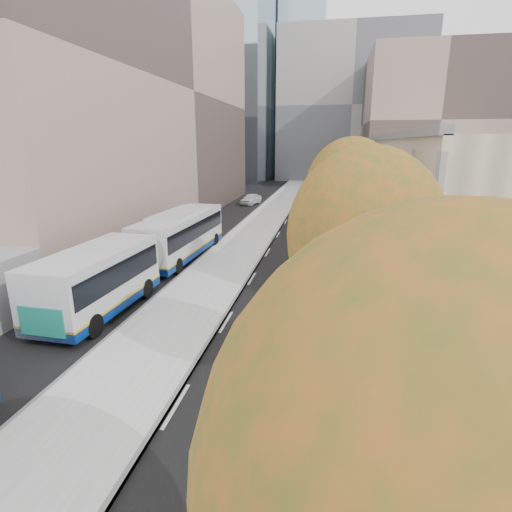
# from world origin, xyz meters

# --- Properties ---
(bus_platform) EXTENTS (4.25, 150.00, 0.15)m
(bus_platform) POSITION_xyz_m (-3.88, 35.00, 0.07)
(bus_platform) COLOR #B8B8B8
(bus_platform) RESTS_ON ground
(sidewalk) EXTENTS (4.75, 150.00, 0.08)m
(sidewalk) POSITION_xyz_m (4.12, 35.00, 0.04)
(sidewalk) COLOR gray
(sidewalk) RESTS_ON ground
(building_tan) EXTENTS (18.00, 92.00, 8.00)m
(building_tan) POSITION_xyz_m (15.50, 64.00, 4.00)
(building_tan) COLOR #9C9476
(building_tan) RESTS_ON ground
(building_midrise) EXTENTS (24.00, 46.00, 25.00)m
(building_midrise) POSITION_xyz_m (-22.50, 41.00, 12.50)
(building_midrise) COLOR gray
(building_midrise) RESTS_ON ground
(building_far_block) EXTENTS (30.00, 18.00, 30.00)m
(building_far_block) POSITION_xyz_m (6.00, 96.00, 15.00)
(building_far_block) COLOR #9C9891
(building_far_block) RESTS_ON ground
(bus_shelter) EXTENTS (1.90, 4.40, 2.53)m
(bus_shelter) POSITION_xyz_m (5.69, 10.96, 2.19)
(bus_shelter) COLOR #383A3F
(bus_shelter) RESTS_ON sidewalk
(tree_b) EXTENTS (4.00, 4.00, 6.97)m
(tree_b) POSITION_xyz_m (3.60, 5.00, 5.04)
(tree_b) COLOR #312418
(tree_b) RESTS_ON sidewalk
(tree_c) EXTENTS (4.20, 4.20, 7.28)m
(tree_c) POSITION_xyz_m (3.60, 13.00, 5.25)
(tree_c) COLOR #312418
(tree_c) RESTS_ON sidewalk
(tree_d) EXTENTS (4.40, 4.40, 7.60)m
(tree_d) POSITION_xyz_m (3.60, 22.00, 5.47)
(tree_d) COLOR #312418
(tree_d) RESTS_ON sidewalk
(bus_far) EXTENTS (3.40, 18.37, 3.05)m
(bus_far) POSITION_xyz_m (-7.48, 23.45, 1.66)
(bus_far) COLOR silver
(bus_far) RESTS_ON ground
(distant_car) EXTENTS (2.57, 4.36, 1.39)m
(distant_car) POSITION_xyz_m (-7.48, 53.18, 0.70)
(distant_car) COLOR silver
(distant_car) RESTS_ON ground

